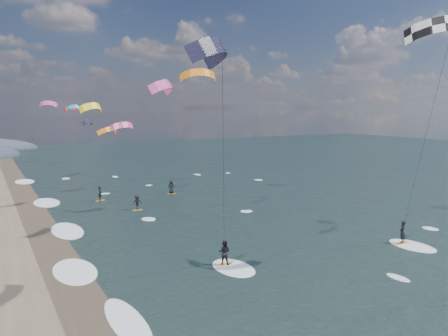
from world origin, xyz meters
TOP-DOWN VIEW (x-y plane):
  - ground at (0.00, 0.00)m, footprint 260.00×260.00m
  - wet_sand_strip at (-12.00, 10.00)m, footprint 3.00×240.00m
  - kitesurfer_near_a at (10.76, 2.93)m, footprint 8.14×9.36m
  - kitesurfer_near_b at (-3.98, 6.59)m, footprint 7.02×9.37m
  - far_kitesurfers at (0.31, 34.63)m, footprint 10.50×7.96m
  - bg_kite_field at (0.49, 52.21)m, footprint 12.99×69.34m
  - shoreline_surf at (-10.80, 14.75)m, footprint 2.40×79.40m

SIDE VIEW (x-z plane):
  - ground at x=0.00m, z-range 0.00..0.00m
  - shoreline_surf at x=-10.80m, z-range -0.06..0.06m
  - wet_sand_strip at x=-12.00m, z-range 0.00..0.01m
  - far_kitesurfers at x=0.31m, z-range -0.02..1.80m
  - kitesurfer_near_b at x=-3.98m, z-range 2.58..18.18m
  - bg_kite_field at x=0.49m, z-range 6.98..15.54m
  - kitesurfer_near_a at x=10.76m, z-range 5.00..22.61m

